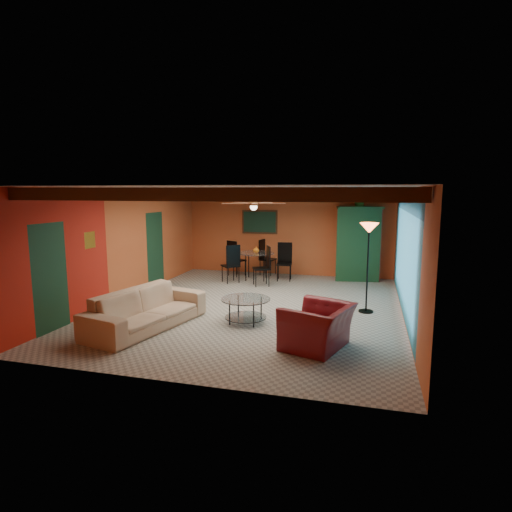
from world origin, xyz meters
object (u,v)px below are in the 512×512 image
(potted_plant, at_px, (360,200))
(armchair, at_px, (318,326))
(dining_table, at_px, (256,261))
(vase, at_px, (256,239))
(armoire, at_px, (359,245))
(sofa, at_px, (147,309))
(coffee_table, at_px, (246,310))
(floor_lamp, at_px, (368,268))

(potted_plant, bearing_deg, armchair, -94.70)
(dining_table, xyz_separation_m, vase, (0.00, 0.00, 0.66))
(armoire, distance_m, vase, 3.04)
(dining_table, height_order, vase, vase)
(sofa, xyz_separation_m, potted_plant, (3.81, 5.67, 2.00))
(coffee_table, xyz_separation_m, vase, (-0.89, 4.09, 0.97))
(armchair, height_order, dining_table, dining_table)
(sofa, bearing_deg, armoire, -21.03)
(coffee_table, bearing_deg, floor_lamp, 30.98)
(sofa, xyz_separation_m, floor_lamp, (4.09, 2.21, 0.61))
(sofa, height_order, coffee_table, sofa)
(sofa, relative_size, potted_plant, 5.02)
(vase, bearing_deg, dining_table, 0.00)
(sofa, height_order, armoire, armoire)
(armoire, height_order, vase, armoire)
(dining_table, bearing_deg, armchair, -64.26)
(potted_plant, bearing_deg, armoire, 0.00)
(potted_plant, bearing_deg, sofa, -123.89)
(armoire, height_order, potted_plant, potted_plant)
(armchair, relative_size, potted_plant, 2.24)
(armoire, relative_size, potted_plant, 4.16)
(sofa, xyz_separation_m, vase, (0.87, 4.90, 0.85))
(potted_plant, bearing_deg, dining_table, -165.30)
(armchair, distance_m, vase, 5.72)
(floor_lamp, distance_m, vase, 4.20)
(armchair, relative_size, armoire, 0.54)
(armchair, distance_m, floor_lamp, 2.60)
(dining_table, relative_size, armoire, 1.02)
(sofa, height_order, vase, vase)
(coffee_table, bearing_deg, sofa, -155.25)
(armchair, distance_m, potted_plant, 6.21)
(coffee_table, distance_m, potted_plant, 5.68)
(dining_table, bearing_deg, armoire, 14.70)
(coffee_table, bearing_deg, potted_plant, 67.13)
(armchair, height_order, vase, vase)
(sofa, relative_size, armoire, 1.21)
(dining_table, bearing_deg, vase, 0.00)
(coffee_table, xyz_separation_m, dining_table, (-0.89, 4.09, 0.31))
(potted_plant, height_order, vase, potted_plant)
(coffee_table, distance_m, vase, 4.29)
(armoire, xyz_separation_m, vase, (-2.94, -0.77, 0.16))
(potted_plant, relative_size, vase, 2.62)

